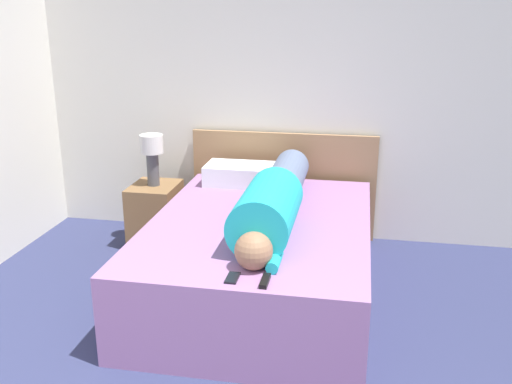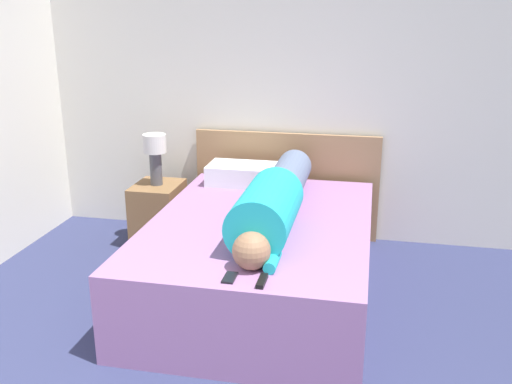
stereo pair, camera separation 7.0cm
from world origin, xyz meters
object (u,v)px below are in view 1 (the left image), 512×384
Objects in this scene: table_lamp at (152,153)px; person_lying at (274,200)px; cell_phone at (232,278)px; pillow_near_headboard at (243,174)px; bed at (260,257)px; nightstand at (156,214)px; tv_remote at (265,281)px.

table_lamp reaches higher than person_lying.
cell_phone is (-0.09, -0.87, -0.16)m from person_lying.
table_lamp is at bearing 122.53° from cell_phone.
pillow_near_headboard is (-0.39, 0.85, -0.08)m from person_lying.
bed is 0.95m from cell_phone.
bed is at bearing -35.54° from table_lamp.
nightstand is 0.86× the size of pillow_near_headboard.
pillow_near_headboard is 4.04× the size of tv_remote.
cell_phone reaches higher than bed.
tv_remote is 0.18m from cell_phone.
table_lamp is 2.86× the size of tv_remote.
nightstand is 3.47× the size of tv_remote.
pillow_near_headboard is (-0.29, 0.81, 0.36)m from bed.
table_lamp is (0.00, 0.00, 0.54)m from nightstand.
bed is 4.84× the size of table_lamp.
tv_remote is at bearing -4.98° from cell_phone.
nightstand is at bearing 126.48° from tv_remote.
pillow_near_headboard reaches higher than nightstand.
pillow_near_headboard is at bearing 5.14° from nightstand.
person_lying is at bearing -20.67° from bed.
pillow_near_headboard reaches higher than bed.
table_lamp reaches higher than bed.
bed is 1.38m from table_lamp.
person_lying is (1.14, -0.78, 0.45)m from nightstand.
table_lamp is 0.71× the size of pillow_near_headboard.
person_lying is 0.94m from pillow_near_headboard.
pillow_near_headboard is at bearing 105.50° from tv_remote.
table_lamp is at bearing 126.48° from tv_remote.
pillow_near_headboard is 4.66× the size of cell_phone.
table_lamp is 2.08m from tv_remote.
tv_remote is at bearing -74.50° from pillow_near_headboard.
bed is at bearing 90.77° from cell_phone.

